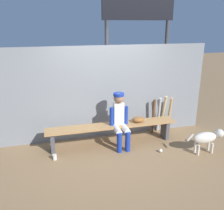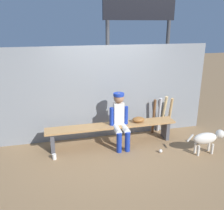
# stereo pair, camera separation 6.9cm
# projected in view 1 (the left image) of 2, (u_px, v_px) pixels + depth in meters

# --- Properties ---
(ground_plane) EXTENTS (30.00, 30.00, 0.00)m
(ground_plane) POSITION_uv_depth(u_px,v_px,m) (112.00, 144.00, 5.51)
(ground_plane) COLOR olive
(chainlink_fence) EXTENTS (4.80, 0.03, 2.12)m
(chainlink_fence) POSITION_uv_depth(u_px,v_px,m) (107.00, 93.00, 5.61)
(chainlink_fence) COLOR gray
(chainlink_fence) RESTS_ON ground_plane
(dugout_bench) EXTENTS (2.86, 0.36, 0.47)m
(dugout_bench) POSITION_uv_depth(u_px,v_px,m) (112.00, 129.00, 5.39)
(dugout_bench) COLOR #AD7F4C
(dugout_bench) RESTS_ON ground_plane
(player_seated) EXTENTS (0.41, 0.55, 1.17)m
(player_seated) POSITION_uv_depth(u_px,v_px,m) (120.00, 118.00, 5.24)
(player_seated) COLOR silver
(player_seated) RESTS_ON ground_plane
(baseball_glove) EXTENTS (0.28, 0.20, 0.12)m
(baseball_glove) POSITION_uv_depth(u_px,v_px,m) (138.00, 119.00, 5.49)
(baseball_glove) COLOR brown
(baseball_glove) RESTS_ON dugout_bench
(bat_wood_dark) EXTENTS (0.07, 0.14, 0.87)m
(bat_wood_dark) POSITION_uv_depth(u_px,v_px,m) (153.00, 116.00, 5.93)
(bat_wood_dark) COLOR brown
(bat_wood_dark) RESTS_ON ground_plane
(bat_aluminum_silver) EXTENTS (0.11, 0.22, 0.89)m
(bat_aluminum_silver) POSITION_uv_depth(u_px,v_px,m) (159.00, 115.00, 6.00)
(bat_aluminum_silver) COLOR #B7B7BC
(bat_aluminum_silver) RESTS_ON ground_plane
(bat_wood_natural) EXTENTS (0.07, 0.28, 0.93)m
(bat_wood_natural) POSITION_uv_depth(u_px,v_px,m) (163.00, 113.00, 6.06)
(bat_wood_natural) COLOR tan
(bat_wood_natural) RESTS_ON ground_plane
(bat_wood_tan) EXTENTS (0.08, 0.22, 0.88)m
(bat_wood_tan) POSITION_uv_depth(u_px,v_px,m) (169.00, 114.00, 6.03)
(bat_wood_tan) COLOR tan
(bat_wood_tan) RESTS_ON ground_plane
(baseball) EXTENTS (0.07, 0.07, 0.07)m
(baseball) POSITION_uv_depth(u_px,v_px,m) (161.00, 151.00, 5.14)
(baseball) COLOR white
(baseball) RESTS_ON ground_plane
(cup_on_ground) EXTENTS (0.08, 0.08, 0.11)m
(cup_on_ground) POSITION_uv_depth(u_px,v_px,m) (55.00, 157.00, 4.86)
(cup_on_ground) COLOR silver
(cup_on_ground) RESTS_ON ground_plane
(cup_on_bench) EXTENTS (0.08, 0.08, 0.11)m
(cup_on_bench) POSITION_uv_depth(u_px,v_px,m) (122.00, 121.00, 5.43)
(cup_on_bench) COLOR red
(cup_on_bench) RESTS_ON dugout_bench
(scoreboard) EXTENTS (2.19, 0.27, 3.60)m
(scoreboard) POSITION_uv_depth(u_px,v_px,m) (141.00, 25.00, 6.39)
(scoreboard) COLOR #3F3F42
(scoreboard) RESTS_ON ground_plane
(dog) EXTENTS (0.84, 0.20, 0.49)m
(dog) POSITION_uv_depth(u_px,v_px,m) (207.00, 138.00, 5.05)
(dog) COLOR beige
(dog) RESTS_ON ground_plane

